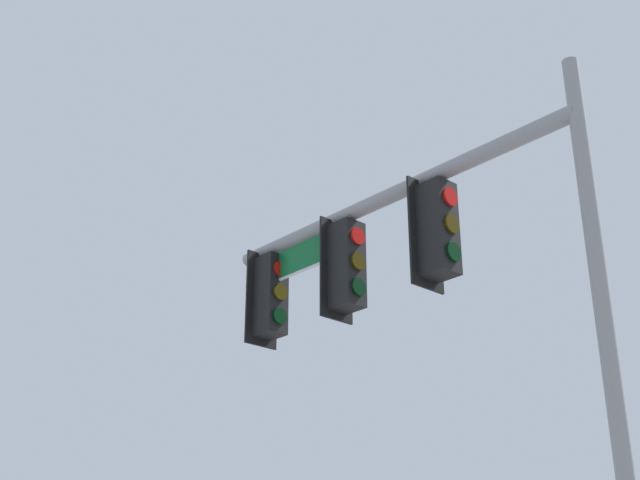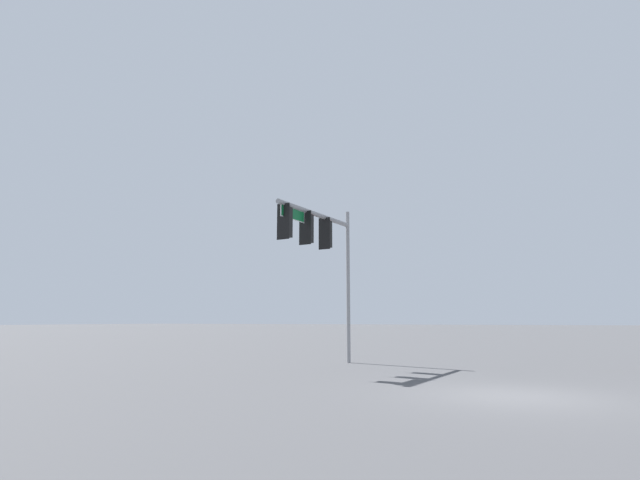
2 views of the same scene
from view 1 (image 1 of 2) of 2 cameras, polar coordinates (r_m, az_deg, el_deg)
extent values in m
cylinder|color=gray|center=(8.27, 18.15, -8.07)|extent=(0.16, 0.16, 6.52)
cylinder|color=gray|center=(10.68, 4.14, 2.67)|extent=(5.29, 0.65, 0.19)
cube|color=black|center=(10.03, 6.74, 0.35)|extent=(0.08, 0.52, 1.30)
cube|color=black|center=(9.92, 7.56, 0.68)|extent=(0.39, 0.35, 1.10)
cylinder|color=black|center=(10.19, 7.38, 3.81)|extent=(0.04, 0.04, 0.12)
cylinder|color=red|center=(9.95, 8.33, 2.76)|extent=(0.05, 0.22, 0.22)
cylinder|color=#392D05|center=(9.81, 8.44, 1.03)|extent=(0.05, 0.22, 0.22)
cylinder|color=black|center=(9.68, 8.56, -0.75)|extent=(0.05, 0.22, 0.22)
cube|color=black|center=(10.96, 1.03, -1.93)|extent=(0.08, 0.52, 1.30)
cube|color=black|center=(10.83, 1.72, -1.66)|extent=(0.39, 0.35, 1.10)
cylinder|color=black|center=(11.07, 1.68, 1.27)|extent=(0.04, 0.04, 0.12)
cylinder|color=red|center=(10.83, 2.43, 0.26)|extent=(0.05, 0.22, 0.22)
cylinder|color=#392D05|center=(10.70, 2.46, -1.36)|extent=(0.05, 0.22, 0.22)
cylinder|color=black|center=(10.58, 2.50, -3.01)|extent=(0.05, 0.22, 0.22)
cube|color=black|center=(11.99, -3.75, -3.82)|extent=(0.08, 0.52, 1.30)
cube|color=black|center=(11.85, -3.17, -3.59)|extent=(0.39, 0.35, 1.10)
cylinder|color=black|center=(12.07, -3.11, -0.87)|extent=(0.04, 0.04, 0.12)
cylinder|color=red|center=(11.82, -2.52, -1.85)|extent=(0.05, 0.22, 0.22)
cylinder|color=#392D05|center=(11.70, -2.55, -3.35)|extent=(0.05, 0.22, 0.22)
cylinder|color=black|center=(11.59, -2.58, -4.88)|extent=(0.05, 0.22, 0.22)
cube|color=#0F602D|center=(11.69, -1.85, -1.33)|extent=(1.48, 0.17, 0.38)
cube|color=white|center=(11.69, -1.85, -1.33)|extent=(1.54, 0.16, 0.44)
camera|label=2|loc=(23.33, -51.71, -13.68)|focal=28.00mm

